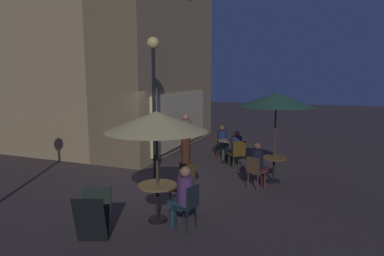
{
  "coord_description": "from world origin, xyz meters",
  "views": [
    {
      "loc": [
        -8.12,
        -4.18,
        2.94
      ],
      "look_at": [
        0.35,
        -0.92,
        1.54
      ],
      "focal_mm": 30.91,
      "sensor_mm": 36.0,
      "label": 1
    }
  ],
  "objects_px": {
    "cafe_chair_1": "(189,203)",
    "patron_seated_0": "(258,162)",
    "menu_sandwich_board": "(93,216)",
    "cafe_chair_3": "(221,142)",
    "street_lamp_near_corner": "(154,78)",
    "cafe_table_0": "(274,164)",
    "cafe_table_1": "(158,194)",
    "patio_umbrella_0": "(276,100)",
    "cafe_chair_2": "(184,183)",
    "cafe_chair_0": "(255,170)",
    "patron_seated_2": "(222,140)",
    "cafe_chair_4": "(238,152)",
    "patron_seated_3": "(236,147)",
    "patio_umbrella_1": "(156,122)",
    "patron_standing_4": "(186,139)",
    "cafe_table_2": "(227,148)",
    "patron_seated_1": "(183,194)"
  },
  "relations": [
    {
      "from": "menu_sandwich_board",
      "to": "cafe_chair_4",
      "type": "relative_size",
      "value": 0.96
    },
    {
      "from": "cafe_table_0",
      "to": "cafe_table_1",
      "type": "distance_m",
      "value": 3.94
    },
    {
      "from": "menu_sandwich_board",
      "to": "cafe_chair_3",
      "type": "relative_size",
      "value": 0.96
    },
    {
      "from": "cafe_chair_0",
      "to": "patron_seated_2",
      "type": "height_order",
      "value": "patron_seated_2"
    },
    {
      "from": "patio_umbrella_0",
      "to": "patio_umbrella_1",
      "type": "relative_size",
      "value": 1.11
    },
    {
      "from": "patron_seated_0",
      "to": "patron_seated_2",
      "type": "relative_size",
      "value": 1.04
    },
    {
      "from": "patron_seated_2",
      "to": "patron_seated_3",
      "type": "xyz_separation_m",
      "value": [
        -1.12,
        -0.77,
        0.01
      ]
    },
    {
      "from": "menu_sandwich_board",
      "to": "patron_seated_0",
      "type": "distance_m",
      "value": 4.56
    },
    {
      "from": "cafe_chair_0",
      "to": "patron_seated_3",
      "type": "xyz_separation_m",
      "value": [
        1.88,
        0.97,
        0.16
      ]
    },
    {
      "from": "cafe_table_2",
      "to": "patron_seated_1",
      "type": "distance_m",
      "value": 5.3
    },
    {
      "from": "cafe_table_1",
      "to": "patio_umbrella_0",
      "type": "xyz_separation_m",
      "value": [
        3.46,
        -1.89,
        1.73
      ]
    },
    {
      "from": "cafe_table_1",
      "to": "cafe_chair_3",
      "type": "distance_m",
      "value": 5.81
    },
    {
      "from": "street_lamp_near_corner",
      "to": "menu_sandwich_board",
      "type": "distance_m",
      "value": 4.57
    },
    {
      "from": "cafe_table_0",
      "to": "cafe_chair_1",
      "type": "xyz_separation_m",
      "value": [
        -3.64,
        1.13,
        0.04
      ]
    },
    {
      "from": "cafe_table_2",
      "to": "cafe_chair_1",
      "type": "bearing_deg",
      "value": -172.6
    },
    {
      "from": "street_lamp_near_corner",
      "to": "patio_umbrella_1",
      "type": "relative_size",
      "value": 1.78
    },
    {
      "from": "patron_seated_1",
      "to": "street_lamp_near_corner",
      "type": "bearing_deg",
      "value": -40.01
    },
    {
      "from": "patron_seated_0",
      "to": "patron_seated_3",
      "type": "relative_size",
      "value": 1.01
    },
    {
      "from": "cafe_table_0",
      "to": "cafe_chair_3",
      "type": "distance_m",
      "value": 3.21
    },
    {
      "from": "cafe_chair_3",
      "to": "patron_seated_0",
      "type": "relative_size",
      "value": 0.74
    },
    {
      "from": "street_lamp_near_corner",
      "to": "patron_seated_3",
      "type": "relative_size",
      "value": 3.29
    },
    {
      "from": "cafe_chair_3",
      "to": "menu_sandwich_board",
      "type": "bearing_deg",
      "value": -32.64
    },
    {
      "from": "patron_seated_0",
      "to": "cafe_chair_1",
      "type": "bearing_deg",
      "value": -168.66
    },
    {
      "from": "cafe_table_0",
      "to": "cafe_chair_0",
      "type": "xyz_separation_m",
      "value": [
        -0.79,
        0.39,
        0.01
      ]
    },
    {
      "from": "cafe_chair_1",
      "to": "cafe_chair_4",
      "type": "height_order",
      "value": "cafe_chair_4"
    },
    {
      "from": "patron_seated_0",
      "to": "patron_seated_3",
      "type": "distance_m",
      "value": 2.03
    },
    {
      "from": "cafe_chair_0",
      "to": "patron_standing_4",
      "type": "bearing_deg",
      "value": 83.57
    },
    {
      "from": "cafe_chair_2",
      "to": "cafe_chair_3",
      "type": "xyz_separation_m",
      "value": [
        5.01,
        0.58,
        -0.05
      ]
    },
    {
      "from": "street_lamp_near_corner",
      "to": "cafe_table_0",
      "type": "height_order",
      "value": "street_lamp_near_corner"
    },
    {
      "from": "cafe_chair_2",
      "to": "patron_seated_2",
      "type": "bearing_deg",
      "value": -155.56
    },
    {
      "from": "patron_seated_0",
      "to": "cafe_chair_4",
      "type": "bearing_deg",
      "value": 56.03
    },
    {
      "from": "patron_seated_1",
      "to": "patron_standing_4",
      "type": "height_order",
      "value": "patron_standing_4"
    },
    {
      "from": "cafe_table_0",
      "to": "cafe_chair_2",
      "type": "relative_size",
      "value": 0.71
    },
    {
      "from": "cafe_chair_3",
      "to": "patron_seated_3",
      "type": "distance_m",
      "value": 1.51
    },
    {
      "from": "cafe_table_1",
      "to": "patio_umbrella_1",
      "type": "xyz_separation_m",
      "value": [
        0.0,
        -0.0,
        1.48
      ]
    },
    {
      "from": "cafe_table_1",
      "to": "patron_seated_0",
      "type": "bearing_deg",
      "value": -29.14
    },
    {
      "from": "cafe_chair_1",
      "to": "patio_umbrella_0",
      "type": "bearing_deg",
      "value": -93.56
    },
    {
      "from": "patio_umbrella_1",
      "to": "cafe_chair_4",
      "type": "height_order",
      "value": "patio_umbrella_1"
    },
    {
      "from": "cafe_table_1",
      "to": "cafe_chair_1",
      "type": "distance_m",
      "value": 0.78
    },
    {
      "from": "patron_standing_4",
      "to": "cafe_chair_2",
      "type": "bearing_deg",
      "value": -64.44
    },
    {
      "from": "cafe_chair_3",
      "to": "patron_seated_2",
      "type": "bearing_deg",
      "value": -0.0
    },
    {
      "from": "menu_sandwich_board",
      "to": "cafe_chair_2",
      "type": "relative_size",
      "value": 0.87
    },
    {
      "from": "cafe_table_0",
      "to": "cafe_table_2",
      "type": "distance_m",
      "value": 2.46
    },
    {
      "from": "menu_sandwich_board",
      "to": "patio_umbrella_0",
      "type": "xyz_separation_m",
      "value": [
        4.61,
        -2.6,
        1.86
      ]
    },
    {
      "from": "patron_seated_0",
      "to": "patron_standing_4",
      "type": "relative_size",
      "value": 0.72
    },
    {
      "from": "street_lamp_near_corner",
      "to": "cafe_chair_3",
      "type": "xyz_separation_m",
      "value": [
        3.16,
        -1.12,
        -2.35
      ]
    },
    {
      "from": "cafe_chair_1",
      "to": "cafe_chair_0",
      "type": "bearing_deg",
      "value": -90.85
    },
    {
      "from": "cafe_chair_3",
      "to": "patron_standing_4",
      "type": "bearing_deg",
      "value": -60.2
    },
    {
      "from": "patio_umbrella_0",
      "to": "cafe_chair_4",
      "type": "relative_size",
      "value": 2.74
    },
    {
      "from": "cafe_chair_1",
      "to": "patron_seated_0",
      "type": "bearing_deg",
      "value": -91.38
    }
  ]
}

